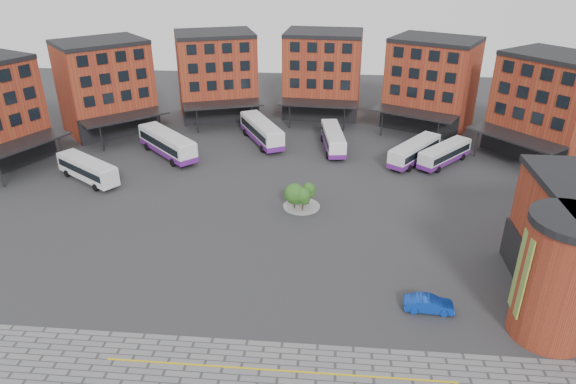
# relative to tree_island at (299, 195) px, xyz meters

# --- Properties ---
(ground) EXTENTS (160.00, 160.00, 0.00)m
(ground) POSITION_rel_tree_island_xyz_m (-1.77, -11.49, -1.77)
(ground) COLOR #28282B
(ground) RESTS_ON ground
(yellow_line) EXTENTS (26.00, 0.15, 0.02)m
(yellow_line) POSITION_rel_tree_island_xyz_m (0.23, -25.49, -1.74)
(yellow_line) COLOR gold
(yellow_line) RESTS_ON paving_zone
(main_building) EXTENTS (94.14, 42.48, 14.60)m
(main_building) POSITION_rel_tree_island_xyz_m (-6.54, 26.76, 5.46)
(main_building) COLOR maroon
(main_building) RESTS_ON ground
(tree_island) EXTENTS (4.40, 4.40, 3.20)m
(tree_island) POSITION_rel_tree_island_xyz_m (0.00, 0.00, 0.00)
(tree_island) COLOR gray
(tree_island) RESTS_ON ground
(bus_a) EXTENTS (10.18, 8.01, 3.02)m
(bus_a) POSITION_rel_tree_island_xyz_m (-28.10, 5.34, 0.02)
(bus_a) COLOR silver
(bus_a) RESTS_ON ground
(bus_b) EXTENTS (10.89, 10.92, 3.53)m
(bus_b) POSITION_rel_tree_island_xyz_m (-20.33, 14.79, 0.15)
(bus_b) COLOR white
(bus_b) RESTS_ON ground
(bus_c) EXTENTS (8.31, 12.31, 3.50)m
(bus_c) POSITION_rel_tree_island_xyz_m (-7.40, 21.52, 0.13)
(bus_c) COLOR white
(bus_c) RESTS_ON ground
(bus_d) EXTENTS (3.97, 11.18, 3.08)m
(bus_d) POSITION_rel_tree_island_xyz_m (3.70, 19.62, -0.10)
(bus_d) COLOR white
(bus_d) RESTS_ON ground
(bus_e) EXTENTS (8.38, 10.30, 3.06)m
(bus_e) POSITION_rel_tree_island_xyz_m (15.26, 15.62, -0.11)
(bus_e) COLOR silver
(bus_e) RESTS_ON ground
(bus_f) EXTENTS (8.51, 9.19, 2.87)m
(bus_f) POSITION_rel_tree_island_xyz_m (19.39, 15.26, -0.21)
(bus_f) COLOR silver
(bus_f) RESTS_ON ground
(blue_car) EXTENTS (4.26, 1.64, 1.38)m
(blue_car) POSITION_rel_tree_island_xyz_m (12.26, -17.54, -1.07)
(blue_car) COLOR #0D35AA
(blue_car) RESTS_ON ground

